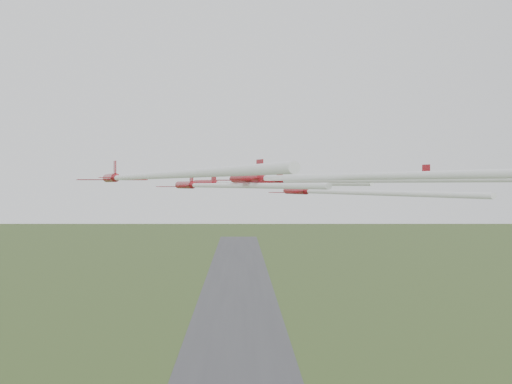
{
  "coord_description": "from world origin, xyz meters",
  "views": [
    {
      "loc": [
        1.02,
        -104.26,
        55.74
      ],
      "look_at": [
        3.4,
        -1.56,
        54.6
      ],
      "focal_mm": 50.0,
      "sensor_mm": 36.0,
      "label": 1
    }
  ],
  "objects_px": {
    "jet_row3_left": "(135,177)",
    "jet_row2_right": "(331,192)",
    "jet_lead": "(236,183)",
    "jet_row2_left": "(210,185)",
    "jet_row4_left": "(312,177)",
    "jet_row3_mid": "(325,180)",
    "jet_row3_right": "(474,178)"
  },
  "relations": [
    {
      "from": "jet_row2_left",
      "to": "jet_row3_right",
      "type": "bearing_deg",
      "value": -18.52
    },
    {
      "from": "jet_row3_left",
      "to": "jet_row3_mid",
      "type": "height_order",
      "value": "jet_row3_left"
    },
    {
      "from": "jet_row2_left",
      "to": "jet_row2_right",
      "type": "bearing_deg",
      "value": 8.35
    },
    {
      "from": "jet_row2_left",
      "to": "jet_row3_mid",
      "type": "bearing_deg",
      "value": -61.02
    },
    {
      "from": "jet_row2_left",
      "to": "jet_row2_right",
      "type": "distance_m",
      "value": 18.92
    },
    {
      "from": "jet_row3_left",
      "to": "jet_row2_right",
      "type": "bearing_deg",
      "value": 32.95
    },
    {
      "from": "jet_row2_left",
      "to": "jet_row3_mid",
      "type": "distance_m",
      "value": 18.34
    },
    {
      "from": "jet_lead",
      "to": "jet_row3_right",
      "type": "xyz_separation_m",
      "value": [
        31.43,
        -16.81,
        0.61
      ]
    },
    {
      "from": "jet_row3_mid",
      "to": "jet_row3_right",
      "type": "xyz_separation_m",
      "value": [
        21.19,
        12.37,
        0.32
      ]
    },
    {
      "from": "jet_row2_right",
      "to": "jet_row3_right",
      "type": "distance_m",
      "value": 19.87
    },
    {
      "from": "jet_row2_right",
      "to": "jet_row3_right",
      "type": "relative_size",
      "value": 1.06
    },
    {
      "from": "jet_row2_right",
      "to": "jet_row4_left",
      "type": "height_order",
      "value": "jet_row4_left"
    },
    {
      "from": "jet_lead",
      "to": "jet_row4_left",
      "type": "bearing_deg",
      "value": -105.24
    },
    {
      "from": "jet_lead",
      "to": "jet_row2_right",
      "type": "distance_m",
      "value": 15.95
    },
    {
      "from": "jet_lead",
      "to": "jet_row2_left",
      "type": "height_order",
      "value": "jet_lead"
    },
    {
      "from": "jet_row2_right",
      "to": "jet_row2_left",
      "type": "bearing_deg",
      "value": -169.65
    },
    {
      "from": "jet_row2_right",
      "to": "jet_lead",
      "type": "bearing_deg",
      "value": 132.19
    },
    {
      "from": "jet_lead",
      "to": "jet_row3_right",
      "type": "bearing_deg",
      "value": -52.56
    },
    {
      "from": "jet_row3_left",
      "to": "jet_row3_right",
      "type": "height_order",
      "value": "jet_row3_right"
    },
    {
      "from": "jet_row2_right",
      "to": "jet_row3_mid",
      "type": "bearing_deg",
      "value": -115.59
    },
    {
      "from": "jet_row2_left",
      "to": "jet_row3_right",
      "type": "height_order",
      "value": "jet_row3_right"
    },
    {
      "from": "jet_row3_left",
      "to": "jet_row4_left",
      "type": "xyz_separation_m",
      "value": [
        17.27,
        -7.74,
        -0.12
      ]
    },
    {
      "from": "jet_lead",
      "to": "jet_row2_left",
      "type": "distance_m",
      "value": 17.11
    },
    {
      "from": "jet_row2_right",
      "to": "jet_row3_right",
      "type": "xyz_separation_m",
      "value": [
        17.84,
        -8.55,
        1.84
      ]
    },
    {
      "from": "jet_row3_right",
      "to": "jet_row4_left",
      "type": "height_order",
      "value": "jet_row3_right"
    },
    {
      "from": "jet_lead",
      "to": "jet_row2_right",
      "type": "bearing_deg",
      "value": -55.73
    },
    {
      "from": "jet_row3_mid",
      "to": "jet_row2_right",
      "type": "bearing_deg",
      "value": 58.68
    },
    {
      "from": "jet_row2_left",
      "to": "jet_row4_left",
      "type": "distance_m",
      "value": 29.89
    },
    {
      "from": "jet_row2_left",
      "to": "jet_row3_left",
      "type": "bearing_deg",
      "value": -126.99
    },
    {
      "from": "jet_row4_left",
      "to": "jet_row2_left",
      "type": "bearing_deg",
      "value": 88.76
    },
    {
      "from": "jet_lead",
      "to": "jet_row4_left",
      "type": "xyz_separation_m",
      "value": [
        7.23,
        -44.76,
        0.5
      ]
    },
    {
      "from": "jet_row3_right",
      "to": "jet_row4_left",
      "type": "distance_m",
      "value": 36.97
    }
  ]
}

